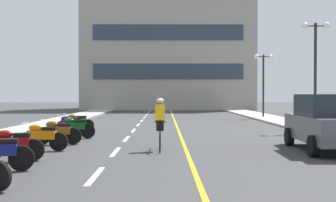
% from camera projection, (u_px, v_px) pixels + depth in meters
% --- Properties ---
extents(ground_plane, '(140.00, 140.00, 0.00)m').
position_uv_depth(ground_plane, '(172.00, 126.00, 24.69)').
color(ground_plane, '#38383A').
extents(curb_left, '(2.40, 72.00, 0.12)m').
position_uv_depth(curb_left, '(59.00, 122.00, 27.62)').
color(curb_left, '#A8A8A3').
rests_on(curb_left, ground).
extents(curb_right, '(2.40, 72.00, 0.12)m').
position_uv_depth(curb_right, '(284.00, 122.00, 27.75)').
color(curb_right, '#A8A8A3').
rests_on(curb_right, ground).
extents(lane_dash_1, '(0.14, 2.20, 0.01)m').
position_uv_depth(lane_dash_1, '(95.00, 176.00, 9.67)').
color(lane_dash_1, silver).
rests_on(lane_dash_1, ground).
extents(lane_dash_2, '(0.14, 2.20, 0.01)m').
position_uv_depth(lane_dash_2, '(115.00, 152.00, 13.67)').
color(lane_dash_2, silver).
rests_on(lane_dash_2, ground).
extents(lane_dash_3, '(0.14, 2.20, 0.01)m').
position_uv_depth(lane_dash_3, '(126.00, 139.00, 17.67)').
color(lane_dash_3, silver).
rests_on(lane_dash_3, ground).
extents(lane_dash_4, '(0.14, 2.20, 0.01)m').
position_uv_depth(lane_dash_4, '(133.00, 130.00, 21.67)').
color(lane_dash_4, silver).
rests_on(lane_dash_4, ground).
extents(lane_dash_5, '(0.14, 2.20, 0.01)m').
position_uv_depth(lane_dash_5, '(138.00, 125.00, 25.67)').
color(lane_dash_5, silver).
rests_on(lane_dash_5, ground).
extents(lane_dash_6, '(0.14, 2.20, 0.01)m').
position_uv_depth(lane_dash_6, '(142.00, 121.00, 29.67)').
color(lane_dash_6, silver).
rests_on(lane_dash_6, ground).
extents(lane_dash_7, '(0.14, 2.20, 0.01)m').
position_uv_depth(lane_dash_7, '(144.00, 117.00, 33.67)').
color(lane_dash_7, silver).
rests_on(lane_dash_7, ground).
extents(lane_dash_8, '(0.14, 2.20, 0.01)m').
position_uv_depth(lane_dash_8, '(147.00, 115.00, 37.67)').
color(lane_dash_8, silver).
rests_on(lane_dash_8, ground).
extents(lane_dash_9, '(0.14, 2.20, 0.01)m').
position_uv_depth(lane_dash_9, '(148.00, 113.00, 41.67)').
color(lane_dash_9, silver).
rests_on(lane_dash_9, ground).
extents(lane_dash_10, '(0.14, 2.20, 0.01)m').
position_uv_depth(lane_dash_10, '(150.00, 111.00, 45.67)').
color(lane_dash_10, silver).
rests_on(lane_dash_10, ground).
extents(lane_dash_11, '(0.14, 2.20, 0.01)m').
position_uv_depth(lane_dash_11, '(151.00, 110.00, 49.67)').
color(lane_dash_11, silver).
rests_on(lane_dash_11, ground).
extents(centre_line_yellow, '(0.12, 66.00, 0.01)m').
position_uv_depth(centre_line_yellow, '(175.00, 123.00, 27.69)').
color(centre_line_yellow, gold).
rests_on(centre_line_yellow, ground).
extents(office_building, '(20.05, 9.10, 14.56)m').
position_uv_depth(office_building, '(168.00, 49.00, 53.05)').
color(office_building, '#9E998E').
rests_on(office_building, ground).
extents(street_lamp_mid, '(1.46, 0.36, 5.32)m').
position_uv_depth(street_lamp_mid, '(315.00, 51.00, 21.79)').
color(street_lamp_mid, black).
rests_on(street_lamp_mid, curb_right).
extents(street_lamp_far, '(1.46, 0.36, 4.72)m').
position_uv_depth(street_lamp_far, '(263.00, 70.00, 32.83)').
color(street_lamp_far, black).
rests_on(street_lamp_far, curb_right).
extents(parked_car_near, '(2.05, 4.26, 1.82)m').
position_uv_depth(parked_car_near, '(327.00, 122.00, 13.89)').
color(parked_car_near, black).
rests_on(parked_car_near, ground).
extents(motorcycle_3, '(1.70, 0.60, 0.92)m').
position_uv_depth(motorcycle_3, '(12.00, 144.00, 11.74)').
color(motorcycle_3, black).
rests_on(motorcycle_3, ground).
extents(motorcycle_4, '(1.70, 0.60, 0.92)m').
position_uv_depth(motorcycle_4, '(41.00, 136.00, 13.89)').
color(motorcycle_4, black).
rests_on(motorcycle_4, ground).
extents(motorcycle_5, '(1.70, 0.60, 0.92)m').
position_uv_depth(motorcycle_5, '(57.00, 132.00, 15.60)').
color(motorcycle_5, black).
rests_on(motorcycle_5, ground).
extents(motorcycle_6, '(1.70, 0.60, 0.92)m').
position_uv_depth(motorcycle_6, '(74.00, 127.00, 17.70)').
color(motorcycle_6, black).
rests_on(motorcycle_6, ground).
extents(motorcycle_7, '(1.70, 0.60, 0.92)m').
position_uv_depth(motorcycle_7, '(70.00, 125.00, 19.13)').
color(motorcycle_7, black).
rests_on(motorcycle_7, ground).
extents(motorcycle_8, '(1.64, 0.80, 0.92)m').
position_uv_depth(motorcycle_8, '(76.00, 122.00, 20.89)').
color(motorcycle_8, black).
rests_on(motorcycle_8, ground).
extents(cyclist_rider, '(0.42, 1.77, 1.71)m').
position_uv_depth(cyclist_rider, '(160.00, 123.00, 14.05)').
color(cyclist_rider, black).
rests_on(cyclist_rider, ground).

